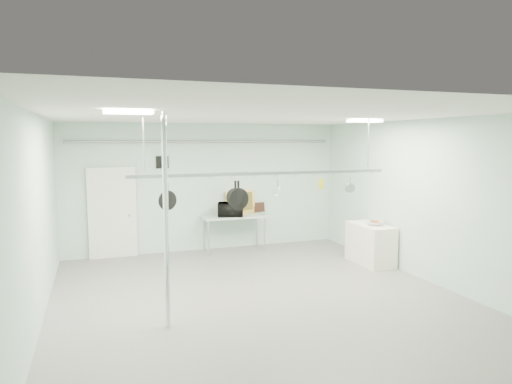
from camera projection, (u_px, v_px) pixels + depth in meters
name	position (u px, v px, depth m)	size (l,w,h in m)	color
floor	(261.00, 300.00, 7.98)	(8.00, 8.00, 0.00)	gray
ceiling	(261.00, 116.00, 7.62)	(7.00, 8.00, 0.02)	silver
back_wall	(207.00, 187.00, 11.53)	(7.00, 0.02, 3.20)	silver
right_wall	(427.00, 201.00, 8.96)	(0.02, 8.00, 3.20)	silver
door	(112.00, 214.00, 10.78)	(1.10, 0.10, 2.20)	silver
wall_vent	(162.00, 162.00, 11.07)	(0.30, 0.04, 0.30)	black
conduit_pipe	(207.00, 141.00, 11.32)	(0.07, 0.07, 6.60)	gray
chrome_pole	(166.00, 222.00, 6.67)	(0.08, 0.08, 3.20)	silver
prep_table	(234.00, 218.00, 11.45)	(1.60, 0.70, 0.91)	#A1BDAE
side_cabinet	(370.00, 244.00, 10.28)	(0.60, 1.20, 0.90)	white
pot_rack	(266.00, 172.00, 8.07)	(4.80, 0.06, 1.00)	#B7B7BC
light_panel_left	(128.00, 112.00, 6.14)	(0.65, 0.30, 0.05)	white
light_panel_right	(365.00, 121.00, 8.98)	(0.65, 0.30, 0.05)	white
microwave	(231.00, 209.00, 11.30)	(0.62, 0.42, 0.34)	black
coffee_canister	(239.00, 211.00, 11.47)	(0.15, 0.15, 0.20)	silver
painting_large	(240.00, 202.00, 11.78)	(0.78, 0.05, 0.58)	gold
painting_small	(259.00, 207.00, 11.97)	(0.30, 0.04, 0.25)	black
fruit_bowl	(375.00, 223.00, 10.13)	(0.37, 0.37, 0.09)	silver
skillet_left	(168.00, 196.00, 7.54)	(0.33, 0.06, 0.45)	black
skillet_mid	(235.00, 193.00, 7.93)	(0.32, 0.06, 0.45)	black
skillet_right	(238.00, 195.00, 7.95)	(0.39, 0.06, 0.52)	black
whisk	(278.00, 188.00, 8.18)	(0.18, 0.18, 0.31)	silver
grater	(321.00, 184.00, 8.47)	(0.09, 0.02, 0.22)	gold
saucepan	(350.00, 185.00, 8.68)	(0.17, 0.10, 0.30)	#A7A8AB
fruit_cluster	(375.00, 221.00, 10.13)	(0.24, 0.24, 0.09)	#AA0F14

